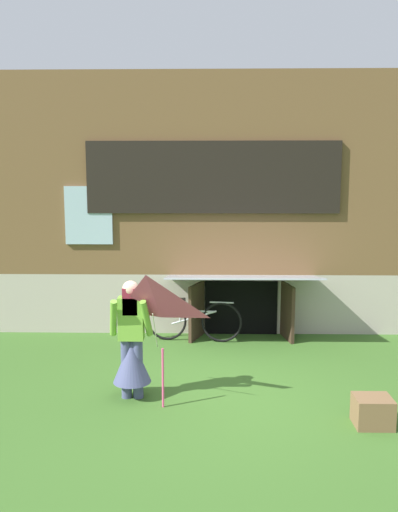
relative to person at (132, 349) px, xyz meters
The scene contains 6 objects.
ground_plane 1.31m from the person, ahead, with size 60.00×60.00×0.00m, color #386023.
log_house 6.12m from the person, 79.00° to the left, with size 8.40×6.50×4.99m.
person is the anchor object (origin of this frame).
kite 0.90m from the person, 61.93° to the right, with size 1.08×0.97×1.73m.
bicycle_silver 2.70m from the person, 73.41° to the left, with size 1.78×0.24×0.81m.
wooden_crate 3.18m from the person, 14.01° to the right, with size 0.45×0.38×0.36m, color brown.
Camera 1 is at (-0.06, -6.81, 2.95)m, focal length 36.30 mm.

